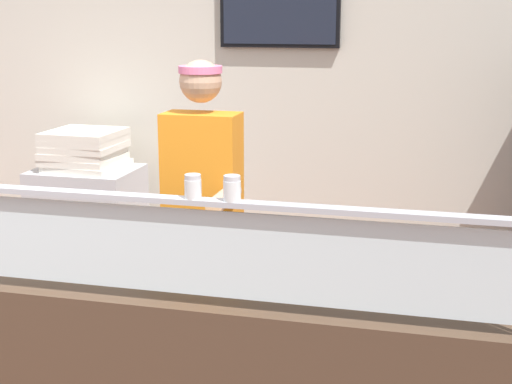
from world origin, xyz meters
The scene contains 9 objects.
shop_rear_unit centered at (1.10, 2.76, 1.36)m, with size 6.61×0.13×2.70m.
sneeze_guard centered at (1.11, 0.06, 1.21)m, with size 2.04×0.06×0.40m.
pizza_tray centered at (0.79, 0.44, 0.97)m, with size 0.49×0.49×0.04m.
pizza_server centered at (0.78, 0.42, 0.99)m, with size 0.07×0.28×0.01m, color #ADAFB7.
parmesan_shaker centered at (0.96, 0.06, 1.39)m, with size 0.06×0.06×0.09m.
pepper_flake_shaker centered at (1.11, 0.06, 1.39)m, with size 0.06×0.06×0.09m.
worker_figure centered at (0.64, 1.13, 1.01)m, with size 0.41×0.50×1.76m.
prep_shelf centered at (-0.59, 2.27, 0.46)m, with size 0.70×0.55×0.92m, color #B7BABF.
pizza_box_stack centered at (-0.59, 2.27, 1.06)m, with size 0.52×0.50×0.27m.
Camera 1 is at (1.79, -2.31, 1.99)m, focal length 51.76 mm.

